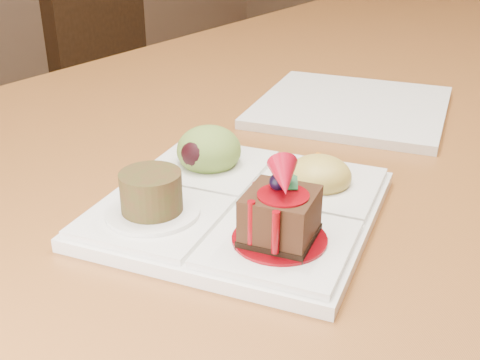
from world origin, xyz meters
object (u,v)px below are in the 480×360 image
Objects in this scene: chair_left at (132,56)px; dining_table at (431,103)px; second_plate at (352,107)px; sampler_plate at (240,194)px.

dining_table is at bearing 63.08° from chair_left.
chair_left is at bearing 150.94° from second_plate.
chair_left reaches higher than dining_table.
chair_left is 1.33m from sampler_plate.
chair_left reaches higher than sampler_plate.
sampler_plate is (0.03, -0.62, 0.09)m from dining_table.
sampler_plate reaches higher than second_plate.
sampler_plate is 1.17× the size of second_plate.
dining_table is 1.01m from chair_left.
sampler_plate is 0.32m from second_plate.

